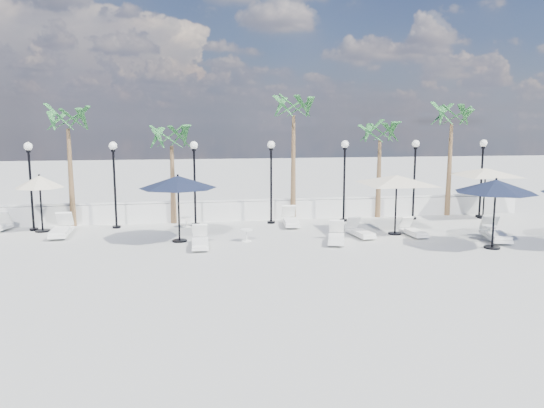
{
  "coord_description": "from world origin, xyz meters",
  "views": [
    {
      "loc": [
        -3.78,
        -17.54,
        4.72
      ],
      "look_at": [
        -0.55,
        2.79,
        1.5
      ],
      "focal_mm": 35.0,
      "sensor_mm": 36.0,
      "label": 1
    }
  ],
  "objects": [
    {
      "name": "lounger_3",
      "position": [
        1.9,
        2.12,
        0.24
      ],
      "size": [
        1.12,
        2.0,
        0.71
      ],
      "rotation": [
        0.0,
        0.0,
        -0.28
      ],
      "color": "white",
      "rests_on": "ground"
    },
    {
      "name": "side_table_0",
      "position": [
        -3.91,
        6.2,
        0.28
      ],
      "size": [
        0.48,
        0.48,
        0.47
      ],
      "color": "white",
      "rests_on": "ground"
    },
    {
      "name": "lounger_1",
      "position": [
        -3.4,
        2.15,
        0.24
      ],
      "size": [
        0.65,
        1.9,
        0.71
      ],
      "rotation": [
        0.0,
        0.0,
        -0.02
      ],
      "color": "white",
      "rests_on": "ground"
    },
    {
      "name": "side_table_2",
      "position": [
        8.18,
        1.79,
        0.34
      ],
      "size": [
        0.58,
        0.58,
        0.56
      ],
      "color": "white",
      "rests_on": "ground"
    },
    {
      "name": "palm_3",
      "position": [
        5.5,
        7.3,
        3.95
      ],
      "size": [
        2.6,
        2.6,
        4.9
      ],
      "color": "brown",
      "rests_on": "ground"
    },
    {
      "name": "lounger_2",
      "position": [
        -9.03,
        5.08,
        0.27
      ],
      "size": [
        0.77,
        2.16,
        0.8
      ],
      "rotation": [
        0.0,
        0.0,
        0.03
      ],
      "color": "white",
      "rests_on": "ground"
    },
    {
      "name": "lamppost_2",
      "position": [
        -3.5,
        6.5,
        2.49
      ],
      "size": [
        0.36,
        0.36,
        3.84
      ],
      "color": "black",
      "rests_on": "ground"
    },
    {
      "name": "palm_0",
      "position": [
        -9.0,
        7.3,
        4.53
      ],
      "size": [
        2.6,
        2.6,
        5.5
      ],
      "color": "brown",
      "rests_on": "ground"
    },
    {
      "name": "parasol_navy_left",
      "position": [
        -4.18,
        3.32,
        2.37
      ],
      "size": [
        3.04,
        3.04,
        2.69
      ],
      "color": "black",
      "rests_on": "ground"
    },
    {
      "name": "parasol_cream_small",
      "position": [
        -10.06,
        6.2,
        2.14
      ],
      "size": [
        2.03,
        2.03,
        2.5
      ],
      "color": "black",
      "rests_on": "ground"
    },
    {
      "name": "lamppost_4",
      "position": [
        3.5,
        6.5,
        2.49
      ],
      "size": [
        0.36,
        0.36,
        3.84
      ],
      "color": "black",
      "rests_on": "ground"
    },
    {
      "name": "parasol_cream_sq_b",
      "position": [
        10.53,
        6.2,
        2.45
      ],
      "size": [
        5.3,
        5.3,
        2.66
      ],
      "color": "black",
      "rests_on": "ground"
    },
    {
      "name": "lounger_7",
      "position": [
        8.29,
        1.52,
        0.27
      ],
      "size": [
        1.22,
        2.26,
        0.81
      ],
      "rotation": [
        0.0,
        0.0,
        -0.26
      ],
      "color": "white",
      "rests_on": "ground"
    },
    {
      "name": "balustrade",
      "position": [
        0.0,
        7.5,
        0.47
      ],
      "size": [
        26.0,
        0.3,
        1.01
      ],
      "color": "silver",
      "rests_on": "ground"
    },
    {
      "name": "lounger_6",
      "position": [
        5.41,
        2.85,
        0.21
      ],
      "size": [
        0.66,
        1.73,
        0.64
      ],
      "rotation": [
        0.0,
        0.0,
        0.06
      ],
      "color": "white",
      "rests_on": "ground"
    },
    {
      "name": "lounger_4",
      "position": [
        0.78,
        5.76,
        0.25
      ],
      "size": [
        0.81,
        2.07,
        0.76
      ],
      "rotation": [
        0.0,
        0.0,
        -0.08
      ],
      "color": "white",
      "rests_on": "ground"
    },
    {
      "name": "ground",
      "position": [
        0.0,
        0.0,
        0.0
      ],
      "size": [
        100.0,
        100.0,
        0.0
      ],
      "primitive_type": "plane",
      "color": "#AEAEA8",
      "rests_on": "ground"
    },
    {
      "name": "lamppost_1",
      "position": [
        -7.0,
        6.5,
        2.49
      ],
      "size": [
        0.36,
        0.36,
        3.84
      ],
      "color": "black",
      "rests_on": "ground"
    },
    {
      "name": "lamppost_0",
      "position": [
        -10.5,
        6.5,
        2.49
      ],
      "size": [
        0.36,
        0.36,
        3.84
      ],
      "color": "black",
      "rests_on": "ground"
    },
    {
      "name": "palm_4",
      "position": [
        9.2,
        7.3,
        4.73
      ],
      "size": [
        2.6,
        2.6,
        5.7
      ],
      "color": "brown",
      "rests_on": "ground"
    },
    {
      "name": "lounger_5",
      "position": [
        3.17,
        3.0,
        0.22
      ],
      "size": [
        0.82,
        1.84,
        0.67
      ],
      "rotation": [
        0.0,
        0.0,
        0.14
      ],
      "color": "white",
      "rests_on": "ground"
    },
    {
      "name": "palm_1",
      "position": [
        -4.5,
        7.3,
        3.75
      ],
      "size": [
        2.6,
        2.6,
        4.7
      ],
      "color": "brown",
      "rests_on": "ground"
    },
    {
      "name": "side_table_1",
      "position": [
        -1.55,
        2.94,
        0.29
      ],
      "size": [
        0.5,
        0.5,
        0.48
      ],
      "color": "white",
      "rests_on": "ground"
    },
    {
      "name": "lamppost_5",
      "position": [
        7.0,
        6.5,
        2.49
      ],
      "size": [
        0.36,
        0.36,
        3.84
      ],
      "color": "black",
      "rests_on": "ground"
    },
    {
      "name": "parasol_cream_sq_a",
      "position": [
        4.78,
        3.27,
        2.5
      ],
      "size": [
        5.49,
        5.49,
        2.7
      ],
      "color": "black",
      "rests_on": "ground"
    },
    {
      "name": "lamppost_3",
      "position": [
        0.0,
        6.5,
        2.49
      ],
      "size": [
        0.36,
        0.36,
        3.84
      ],
      "color": "black",
      "rests_on": "ground"
    },
    {
      "name": "parasol_navy_mid",
      "position": [
        7.43,
        0.32,
        2.34
      ],
      "size": [
        2.97,
        2.97,
        2.66
      ],
      "color": "black",
      "rests_on": "ground"
    },
    {
      "name": "lamppost_6",
      "position": [
        10.5,
        6.5,
        2.49
      ],
      "size": [
        0.36,
        0.36,
        3.84
      ],
      "color": "black",
      "rests_on": "ground"
    },
    {
      "name": "palm_2",
      "position": [
        1.2,
        7.3,
        5.12
      ],
      "size": [
        2.6,
        2.6,
        6.1
      ],
      "color": "brown",
      "rests_on": "ground"
    }
  ]
}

